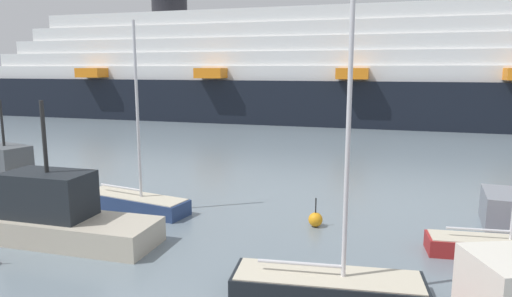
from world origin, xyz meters
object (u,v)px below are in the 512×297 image
sailboat_4 (328,280)px  fishing_boat_2 (5,176)px  fishing_boat_0 (56,216)px  cruise_ship (291,74)px  channel_buoy_0 (315,219)px  sailboat_0 (134,201)px  sailboat_1 (498,245)px

sailboat_4 → fishing_boat_2: 20.77m
fishing_boat_0 → cruise_ship: size_ratio=0.08×
channel_buoy_0 → sailboat_0: bearing=180.0°
channel_buoy_0 → fishing_boat_0: bearing=-156.4°
sailboat_0 → sailboat_1: size_ratio=1.14×
cruise_ship → fishing_boat_2: bearing=-100.3°
sailboat_4 → fishing_boat_0: (-11.42, 1.75, 0.56)m
sailboat_0 → fishing_boat_0: (-1.05, -4.46, 0.55)m
fishing_boat_0 → sailboat_1: bearing=-169.6°
sailboat_1 → fishing_boat_2: (-25.36, 2.73, 0.53)m
sailboat_1 → fishing_boat_0: 17.64m
sailboat_1 → channel_buoy_0: sailboat_1 is taller
sailboat_0 → sailboat_1: (16.33, -1.53, -0.05)m
fishing_boat_0 → cruise_ship: bearing=-90.3°
channel_buoy_0 → cruise_ship: 43.97m
sailboat_0 → fishing_boat_2: bearing=-175.4°
sailboat_1 → fishing_boat_0: size_ratio=0.97×
sailboat_4 → fishing_boat_2: size_ratio=1.39×
fishing_boat_2 → channel_buoy_0: bearing=12.9°
sailboat_4 → cruise_ship: cruise_ship is taller
sailboat_4 → fishing_boat_2: sailboat_4 is taller
channel_buoy_0 → sailboat_1: bearing=-12.0°
sailboat_4 → fishing_boat_0: 11.57m
sailboat_0 → sailboat_4: size_ratio=0.86×
sailboat_0 → fishing_boat_0: size_ratio=1.10×
sailboat_1 → sailboat_4: 7.58m
sailboat_1 → sailboat_4: size_ratio=0.75×
sailboat_0 → fishing_boat_2: 9.12m
sailboat_4 → fishing_boat_2: (-19.39, 7.42, 0.49)m
sailboat_0 → fishing_boat_2: sailboat_0 is taller
sailboat_0 → sailboat_4: 12.09m
sailboat_0 → sailboat_4: bearing=-18.7°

